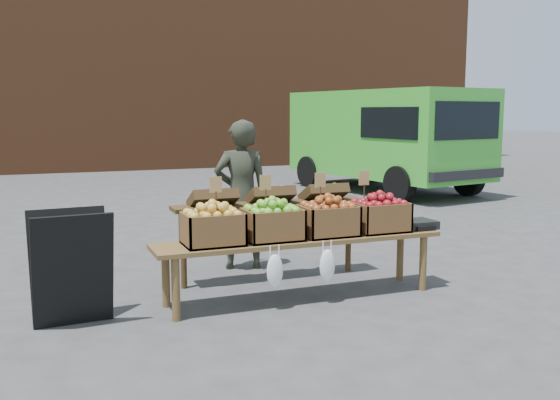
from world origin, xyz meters
name	(u,v)px	position (x,y,z in m)	size (l,w,h in m)	color
ground	(306,289)	(0.00, 0.00, 0.00)	(80.00, 80.00, 0.00)	#3F3F42
brick_building	(107,3)	(0.00, 15.00, 5.00)	(24.00, 4.00, 10.00)	brown
delivery_van	(385,141)	(4.68, 6.28, 1.07)	(2.19, 4.78, 2.14)	green
vendor	(242,195)	(-0.32, 1.01, 0.81)	(0.59, 0.39, 1.62)	#272B21
chalkboard_sign	(71,267)	(-2.17, -0.22, 0.47)	(0.62, 0.34, 0.94)	black
back_table	(270,229)	(-0.20, 0.46, 0.52)	(2.10, 0.44, 1.04)	#3B2915
display_bench	(300,268)	(-0.18, -0.26, 0.28)	(2.70, 0.56, 0.57)	brown
crate_golden_apples	(213,229)	(-1.00, -0.26, 0.71)	(0.50, 0.40, 0.28)	gold
crate_russet_pears	(272,224)	(-0.45, -0.26, 0.71)	(0.50, 0.40, 0.28)	#3D8B1E
crate_red_apples	(328,220)	(0.10, -0.26, 0.71)	(0.50, 0.40, 0.28)	brown
crate_green_apples	(379,217)	(0.65, -0.26, 0.71)	(0.50, 0.40, 0.28)	maroon
weighing_scale	(417,224)	(1.07, -0.26, 0.61)	(0.34, 0.30, 0.08)	black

